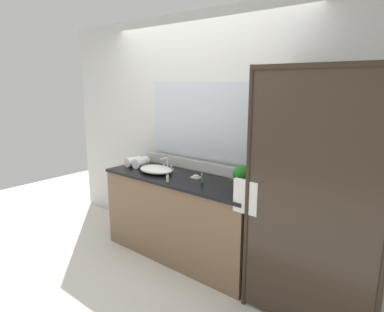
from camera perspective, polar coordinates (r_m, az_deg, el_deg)
ground_plane at (r=3.85m, az=-1.80°, el=-16.66°), size 8.00×8.00×0.00m
wall_back_with_mirror at (r=3.67m, az=1.60°, el=3.55°), size 4.40×0.06×2.60m
vanity_cabinet at (r=3.65m, az=-1.75°, el=-10.42°), size 1.80×0.58×0.90m
shower_enclosure at (r=2.66m, az=16.59°, el=-6.62°), size 1.20×0.59×2.00m
sink_basin at (r=3.68m, az=-6.15°, el=-2.30°), size 0.41×0.29×0.08m
faucet at (r=3.80m, az=-4.29°, el=-1.66°), size 0.17×0.13×0.15m
potted_plant at (r=3.18m, az=8.53°, el=-3.20°), size 0.18×0.18×0.21m
soap_dish at (r=3.47m, az=0.69°, el=-3.56°), size 0.10×0.07×0.04m
amenity_bottle_body_wash at (r=3.31m, az=1.72°, el=-3.79°), size 0.03×0.03×0.09m
amenity_bottle_conditioner at (r=3.33m, az=-4.19°, el=-3.82°), size 0.03×0.03×0.08m
rolled_towel_near_edge at (r=4.02m, az=-9.98°, el=-0.92°), size 0.11×0.20×0.11m
rolled_towel_middle at (r=3.95m, az=-8.75°, el=-1.08°), size 0.15×0.22×0.12m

